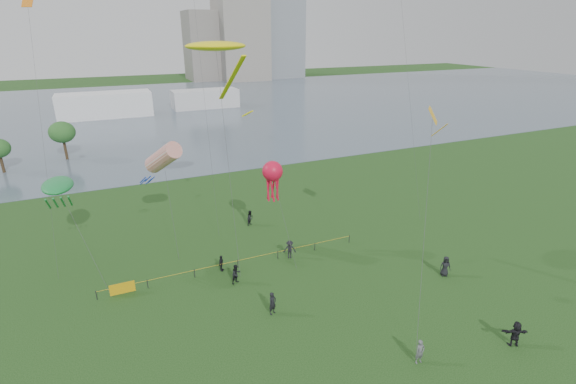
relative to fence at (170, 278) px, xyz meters
name	(u,v)px	position (x,y,z in m)	size (l,w,h in m)	color
ground_plane	(347,347)	(9.85, -12.99, -0.55)	(400.00, 400.00, 0.00)	#163711
lake	(154,110)	(9.85, 87.01, -0.53)	(400.00, 120.00, 0.08)	slate
building_mid	(241,34)	(55.85, 149.01, 18.45)	(20.00, 20.00, 38.00)	gray
building_low	(206,46)	(41.85, 155.01, 13.45)	(16.00, 18.00, 28.00)	slate
pavilion_left	(105,105)	(-2.15, 82.01, 2.45)	(22.00, 8.00, 6.00)	white
pavilion_right	(205,99)	(23.85, 85.01, 1.95)	(18.00, 7.00, 5.00)	silver
fence	(170,278)	(0.00, 0.00, 0.00)	(24.07, 0.07, 1.05)	black
kite_flyer	(420,352)	(13.43, -16.16, 0.32)	(0.64, 0.42, 1.76)	#585B60
spectator_a	(236,274)	(5.26, -2.32, 0.33)	(0.86, 0.67, 1.78)	black
spectator_b	(290,249)	(11.23, -0.32, 0.37)	(1.19, 0.69, 1.85)	black
spectator_c	(221,263)	(4.61, 0.14, 0.22)	(0.91, 0.38, 1.55)	black
spectator_d	(445,266)	(22.59, -8.78, 0.39)	(0.92, 0.60, 1.89)	black
spectator_e	(515,334)	(20.55, -17.57, 0.41)	(1.79, 0.57, 1.93)	black
spectator_f	(273,303)	(6.53, -7.49, 0.39)	(0.69, 0.45, 1.89)	black
spectator_g	(250,218)	(10.21, 8.13, 0.32)	(0.85, 0.66, 1.75)	black
kite_stingray	(216,47)	(6.63, 5.07, 18.61)	(5.39, 10.16, 19.65)	#3F3F42
kite_windsock	(163,158)	(1.35, 6.70, 8.80)	(4.18, 5.45, 11.21)	#3F3F42
kite_creature	(58,186)	(-7.67, 6.39, 7.50)	(4.16, 8.72, 8.53)	#3F3F42
kite_octopus	(273,172)	(10.58, 2.22, 7.47)	(1.96, 5.52, 9.11)	#3F3F42
kite_delta	(433,125)	(20.47, -7.32, 12.96)	(7.68, 9.33, 14.84)	#3F3F42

